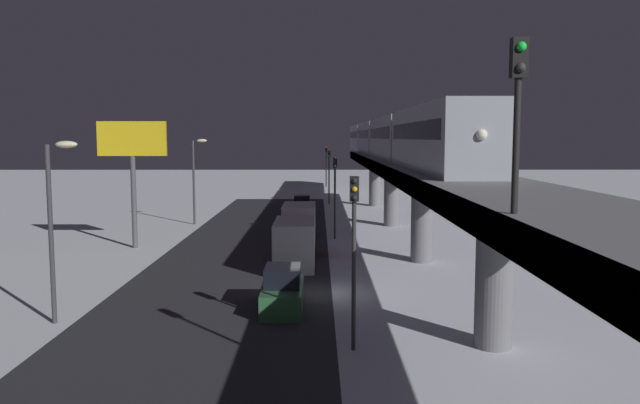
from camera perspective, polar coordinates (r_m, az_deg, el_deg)
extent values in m
plane|color=silver|center=(31.65, -0.36, -8.33)|extent=(240.00, 240.00, 0.00)
cube|color=#28282D|center=(32.01, -8.90, -8.23)|extent=(11.00, 96.35, 0.01)
cube|color=slate|center=(31.44, 11.80, 1.85)|extent=(5.00, 96.35, 0.80)
cube|color=#38383D|center=(31.03, 7.50, 1.87)|extent=(0.24, 94.42, 0.80)
cylinder|color=slate|center=(71.31, 5.06, 1.73)|extent=(1.40, 1.40, 5.23)
cylinder|color=slate|center=(55.39, 6.57, 0.52)|extent=(1.40, 1.40, 5.23)
cylinder|color=slate|center=(39.59, 9.30, -1.67)|extent=(1.40, 1.40, 5.23)
cylinder|color=slate|center=(24.13, 15.62, -6.69)|extent=(1.40, 1.40, 5.23)
cube|color=#999EA8|center=(34.67, 10.72, 5.71)|extent=(2.90, 18.00, 3.40)
cube|color=black|center=(34.67, 10.73, 6.39)|extent=(2.94, 16.20, 0.90)
cube|color=#999EA8|center=(53.05, 6.91, 5.81)|extent=(2.90, 18.00, 3.40)
cube|color=black|center=(53.05, 6.92, 6.25)|extent=(2.94, 16.20, 0.90)
cube|color=#999EA8|center=(71.54, 5.07, 5.84)|extent=(2.90, 18.00, 3.40)
cube|color=black|center=(71.54, 5.07, 6.17)|extent=(2.94, 16.20, 0.90)
cube|color=#999EA8|center=(90.08, 3.98, 5.86)|extent=(2.90, 18.00, 3.40)
cube|color=black|center=(90.08, 3.98, 6.12)|extent=(2.94, 16.20, 0.90)
sphere|color=white|center=(25.83, 14.53, 5.97)|extent=(0.44, 0.44, 0.44)
cylinder|color=black|center=(15.06, 17.46, 5.03)|extent=(0.16, 0.16, 3.20)
cube|color=black|center=(15.16, 17.69, 12.41)|extent=(0.36, 0.28, 0.90)
sphere|color=#19F23F|center=(15.04, 17.91, 13.35)|extent=(0.22, 0.22, 0.22)
sphere|color=#333333|center=(14.98, 17.85, 11.60)|extent=(0.22, 0.22, 0.22)
cube|color=black|center=(63.34, -1.64, -0.65)|extent=(1.80, 4.04, 1.10)
cube|color=black|center=(63.24, -1.64, 0.24)|extent=(1.58, 1.94, 0.87)
cylinder|color=black|center=(64.64, -2.37, -0.72)|extent=(0.20, 0.64, 0.64)
cylinder|color=black|center=(64.60, -0.85, -0.72)|extent=(0.20, 0.64, 0.64)
cylinder|color=black|center=(62.15, -2.46, -0.99)|extent=(0.20, 0.64, 0.64)
cylinder|color=black|center=(62.11, -0.88, -0.99)|extent=(0.20, 0.64, 0.64)
cube|color=#2D6038|center=(28.80, -3.40, -8.65)|extent=(1.80, 4.50, 1.10)
cube|color=black|center=(28.57, -3.41, -6.73)|extent=(1.58, 2.16, 0.87)
cube|color=black|center=(50.44, -1.78, -1.59)|extent=(2.30, 2.20, 2.40)
cube|color=silver|center=(46.65, -1.91, -1.96)|extent=(2.40, 5.00, 2.80)
cube|color=#A51E1E|center=(41.52, -2.12, -3.22)|extent=(2.30, 2.20, 2.40)
cube|color=silver|center=(37.74, -2.32, -3.83)|extent=(2.40, 5.00, 2.80)
cylinder|color=#2D2D2D|center=(22.91, 3.10, -6.79)|extent=(0.16, 0.16, 5.50)
cube|color=black|center=(22.42, 3.15, 1.21)|extent=(0.32, 0.32, 0.90)
sphere|color=black|center=(22.22, 3.18, 1.94)|extent=(0.20, 0.20, 0.20)
sphere|color=yellow|center=(22.24, 3.17, 1.17)|extent=(0.20, 0.20, 0.20)
sphere|color=black|center=(22.27, 3.17, 0.40)|extent=(0.20, 0.20, 0.20)
cylinder|color=#2D2D2D|center=(47.80, 1.37, -0.13)|extent=(0.16, 0.16, 5.50)
cube|color=black|center=(47.57, 1.38, 3.70)|extent=(0.32, 0.32, 0.90)
sphere|color=black|center=(47.38, 1.38, 4.06)|extent=(0.20, 0.20, 0.20)
sphere|color=black|center=(47.39, 1.38, 3.69)|extent=(0.20, 0.20, 0.20)
sphere|color=#19E53F|center=(47.40, 1.38, 3.33)|extent=(0.20, 0.20, 0.20)
cylinder|color=#2D2D2D|center=(72.91, 0.83, 1.95)|extent=(0.16, 0.16, 5.50)
cube|color=black|center=(72.76, 0.83, 4.47)|extent=(0.32, 0.32, 0.90)
sphere|color=black|center=(72.57, 0.83, 4.70)|extent=(0.20, 0.20, 0.20)
sphere|color=black|center=(72.58, 0.83, 4.47)|extent=(0.20, 0.20, 0.20)
sphere|color=#19E53F|center=(72.59, 0.83, 4.23)|extent=(0.20, 0.20, 0.20)
cylinder|color=#2D2D2D|center=(98.07, 0.56, 2.97)|extent=(0.16, 0.16, 5.50)
cube|color=black|center=(97.96, 0.57, 4.84)|extent=(0.32, 0.32, 0.90)
sphere|color=red|center=(97.77, 0.57, 5.02)|extent=(0.20, 0.20, 0.20)
sphere|color=black|center=(97.78, 0.57, 4.84)|extent=(0.20, 0.20, 0.20)
sphere|color=black|center=(97.79, 0.57, 4.66)|extent=(0.20, 0.20, 0.20)
cylinder|color=#4C4C51|center=(45.84, -16.61, -0.01)|extent=(0.36, 0.36, 6.50)
cube|color=yellow|center=(45.62, -16.78, 5.56)|extent=(4.80, 0.30, 2.40)
cylinder|color=#38383D|center=(28.26, -23.34, -2.79)|extent=(0.20, 0.20, 7.50)
ellipsoid|color=#F4E5B2|center=(27.66, -22.13, 4.89)|extent=(0.90, 0.44, 0.30)
cylinder|color=#38383D|center=(56.91, -11.44, 1.73)|extent=(0.20, 0.20, 7.50)
ellipsoid|color=#F4E5B2|center=(56.62, -10.72, 5.52)|extent=(0.90, 0.44, 0.30)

